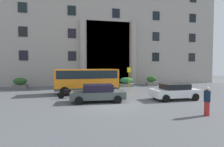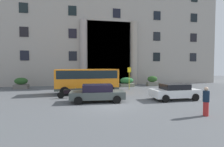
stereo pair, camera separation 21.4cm
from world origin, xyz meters
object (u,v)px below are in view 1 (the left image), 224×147
object	(u,v)px
bus_stop_sign	(129,76)
hedge_planter_far_west	(20,84)
hedge_planter_east	(126,82)
parked_compact_extra	(175,91)
motorcycle_near_kerb	(69,93)
hedge_planter_west	(152,81)
orange_minibus	(87,79)
parked_sedan_far	(98,93)
pedestrian_man_crossing	(207,101)

from	to	relation	value
bus_stop_sign	hedge_planter_far_west	bearing A→B (deg)	166.19
hedge_planter_east	parked_compact_extra	size ratio (longest dim) A/B	0.49
hedge_planter_east	motorcycle_near_kerb	bearing A→B (deg)	-136.02
hedge_planter_west	bus_stop_sign	bearing A→B (deg)	-144.75
orange_minibus	hedge_planter_west	distance (m)	10.92
bus_stop_sign	parked_compact_extra	size ratio (longest dim) A/B	0.68
hedge_planter_east	parked_sedan_far	xyz separation A→B (m)	(-5.07, -9.34, 0.09)
hedge_planter_west	pedestrian_man_crossing	size ratio (longest dim) A/B	0.95
bus_stop_sign	hedge_planter_west	bearing A→B (deg)	35.25
hedge_planter_west	parked_compact_extra	distance (m)	10.15
bus_stop_sign	hedge_planter_west	size ratio (longest dim) A/B	1.71
bus_stop_sign	hedge_planter_east	xyz separation A→B (m)	(0.51, 2.97, -1.06)
orange_minibus	hedge_planter_east	distance (m)	7.55
parked_compact_extra	orange_minibus	bearing A→B (deg)	144.48
hedge_planter_east	parked_sedan_far	distance (m)	10.63
parked_sedan_far	motorcycle_near_kerb	xyz separation A→B (m)	(-2.44, 2.09, -0.26)
parked_sedan_far	parked_compact_extra	world-z (taller)	parked_sedan_far
bus_stop_sign	pedestrian_man_crossing	distance (m)	11.54
hedge_planter_west	orange_minibus	bearing A→B (deg)	-152.60
hedge_planter_west	parked_sedan_far	bearing A→B (deg)	-133.45
bus_stop_sign	parked_sedan_far	bearing A→B (deg)	-125.61
hedge_planter_far_west	hedge_planter_east	bearing A→B (deg)	-1.32
parked_sedan_far	hedge_planter_far_west	bearing A→B (deg)	135.34
hedge_planter_east	parked_sedan_far	world-z (taller)	parked_sedan_far
bus_stop_sign	pedestrian_man_crossing	bearing A→B (deg)	-83.57
hedge_planter_east	parked_sedan_far	bearing A→B (deg)	-118.50
orange_minibus	bus_stop_sign	world-z (taller)	bus_stop_sign
parked_sedan_far	parked_compact_extra	xyz separation A→B (m)	(6.66, -0.36, -0.01)
parked_compact_extra	hedge_planter_east	bearing A→B (deg)	97.36
orange_minibus	hedge_planter_far_west	bearing A→B (deg)	144.95
hedge_planter_west	motorcycle_near_kerb	world-z (taller)	hedge_planter_west
bus_stop_sign	motorcycle_near_kerb	distance (m)	8.29
hedge_planter_east	motorcycle_near_kerb	distance (m)	10.44
parked_sedan_far	parked_compact_extra	size ratio (longest dim) A/B	1.09
motorcycle_near_kerb	pedestrian_man_crossing	world-z (taller)	pedestrian_man_crossing
hedge_planter_far_west	pedestrian_man_crossing	xyz separation A→B (m)	(14.69, -14.73, 0.16)
orange_minibus	motorcycle_near_kerb	distance (m)	3.19
orange_minibus	hedge_planter_east	bearing A→B (deg)	37.34
hedge_planter_far_west	parked_sedan_far	xyz separation A→B (m)	(8.85, -9.66, 0.03)
hedge_planter_east	motorcycle_near_kerb	world-z (taller)	hedge_planter_east
motorcycle_near_kerb	parked_sedan_far	bearing A→B (deg)	-52.17
bus_stop_sign	hedge_planter_far_west	world-z (taller)	bus_stop_sign
motorcycle_near_kerb	bus_stop_sign	bearing A→B (deg)	19.88
parked_sedan_far	pedestrian_man_crossing	size ratio (longest dim) A/B	2.61
hedge_planter_west	motorcycle_near_kerb	bearing A→B (deg)	-147.06
parked_sedan_far	pedestrian_man_crossing	bearing A→B (deg)	-38.05
orange_minibus	hedge_planter_far_west	world-z (taller)	orange_minibus
orange_minibus	motorcycle_near_kerb	xyz separation A→B (m)	(-1.78, -2.41, -1.09)
hedge_planter_far_west	hedge_planter_east	size ratio (longest dim) A/B	0.84
hedge_planter_far_west	hedge_planter_west	distance (m)	17.86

